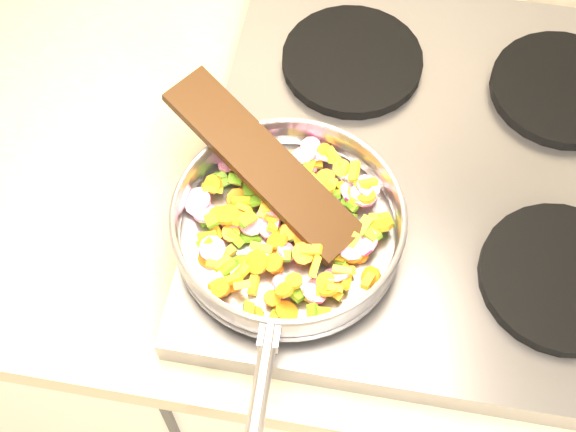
# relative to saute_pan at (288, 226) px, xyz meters

# --- Properties ---
(cooktop) EXTENTS (0.60, 0.60, 0.04)m
(cooktop) POSITION_rel_saute_pan_xyz_m (0.18, 0.15, -0.07)
(cooktop) COLOR #939399
(cooktop) RESTS_ON counter_top
(grate_fl) EXTENTS (0.19, 0.19, 0.02)m
(grate_fl) POSITION_rel_saute_pan_xyz_m (0.04, 0.01, -0.04)
(grate_fl) COLOR black
(grate_fl) RESTS_ON cooktop
(grate_fr) EXTENTS (0.19, 0.19, 0.02)m
(grate_fr) POSITION_rel_saute_pan_xyz_m (0.32, 0.01, -0.04)
(grate_fr) COLOR black
(grate_fr) RESTS_ON cooktop
(grate_bl) EXTENTS (0.19, 0.19, 0.02)m
(grate_bl) POSITION_rel_saute_pan_xyz_m (0.04, 0.29, -0.04)
(grate_bl) COLOR black
(grate_bl) RESTS_ON cooktop
(grate_br) EXTENTS (0.19, 0.19, 0.02)m
(grate_br) POSITION_rel_saute_pan_xyz_m (0.32, 0.29, -0.04)
(grate_br) COLOR black
(grate_br) RESTS_ON cooktop
(saute_pan) EXTENTS (0.30, 0.47, 0.05)m
(saute_pan) POSITION_rel_saute_pan_xyz_m (0.00, 0.00, 0.00)
(saute_pan) COLOR #9E9EA5
(saute_pan) RESTS_ON grate_fl
(vegetable_heap) EXTENTS (0.25, 0.26, 0.05)m
(vegetable_heap) POSITION_rel_saute_pan_xyz_m (0.00, 0.01, -0.01)
(vegetable_heap) COLOR #5B981D
(vegetable_heap) RESTS_ON saute_pan
(wooden_spatula) EXTENTS (0.26, 0.21, 0.07)m
(wooden_spatula) POSITION_rel_saute_pan_xyz_m (-0.04, 0.06, 0.02)
(wooden_spatula) COLOR black
(wooden_spatula) RESTS_ON saute_pan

